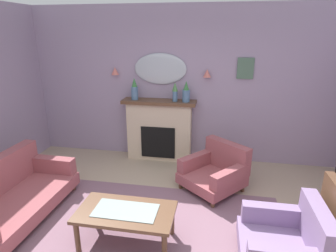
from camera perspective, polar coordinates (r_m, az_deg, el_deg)
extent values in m
cube|color=#9E8CA8|center=(5.30, 2.80, 8.22)|extent=(6.65, 0.10, 2.82)
cube|color=#7F5B6B|center=(3.61, -3.27, -22.08)|extent=(3.20, 2.40, 0.01)
cube|color=beige|center=(5.38, -1.73, -1.09)|extent=(1.20, 0.28, 1.10)
cube|color=black|center=(5.35, -1.94, -3.15)|extent=(0.64, 0.12, 0.60)
cube|color=brown|center=(5.20, -1.84, 4.87)|extent=(1.36, 0.36, 0.06)
cylinder|color=#4C7093|center=(5.26, -6.73, 6.59)|extent=(0.13, 0.13, 0.24)
cone|color=#38753D|center=(5.22, -6.82, 8.73)|extent=(0.10, 0.10, 0.16)
cylinder|color=#4C7093|center=(5.10, 1.42, 6.02)|extent=(0.09, 0.09, 0.18)
cone|color=#4C8447|center=(5.07, 1.43, 7.92)|extent=(0.10, 0.10, 0.16)
cylinder|color=#4C7093|center=(5.07, 3.66, 6.08)|extent=(0.14, 0.14, 0.21)
cone|color=#38753D|center=(5.03, 3.71, 8.16)|extent=(0.10, 0.10, 0.16)
ellipsoid|color=#B2BCC6|center=(5.24, -1.56, 11.43)|extent=(0.96, 0.06, 0.56)
cone|color=#D17066|center=(5.44, -10.63, 10.85)|extent=(0.14, 0.14, 0.14)
cone|color=#D17066|center=(5.09, 7.89, 10.49)|extent=(0.14, 0.14, 0.14)
cube|color=#4C6B56|center=(5.16, 15.34, 11.13)|extent=(0.28, 0.03, 0.36)
cube|color=brown|center=(3.37, -8.51, -16.79)|extent=(1.10, 0.60, 0.04)
cube|color=#8C9E99|center=(3.35, -8.53, -16.45)|extent=(0.72, 0.36, 0.01)
cylinder|color=brown|center=(3.49, -17.82, -20.57)|extent=(0.06, 0.06, 0.40)
cylinder|color=brown|center=(3.22, -0.72, -23.51)|extent=(0.06, 0.06, 0.40)
cylinder|color=brown|center=(3.83, -14.42, -16.33)|extent=(0.06, 0.06, 0.40)
cylinder|color=brown|center=(3.58, 0.81, -18.45)|extent=(0.06, 0.06, 0.40)
cube|color=#934C51|center=(4.33, -27.91, -13.89)|extent=(0.88, 1.72, 0.18)
cube|color=#934C51|center=(4.77, -22.49, -7.20)|extent=(0.76, 0.18, 0.24)
cylinder|color=brown|center=(4.75, -18.54, -11.61)|extent=(0.07, 0.07, 0.10)
cylinder|color=brown|center=(5.10, -25.30, -10.29)|extent=(0.07, 0.07, 0.10)
cube|color=gray|center=(3.44, 21.22, -22.10)|extent=(0.81, 0.81, 0.16)
cube|color=gray|center=(3.35, 27.83, -17.81)|extent=(0.17, 0.80, 0.45)
cube|color=gray|center=(3.60, 20.58, -16.30)|extent=(0.72, 0.14, 0.22)
cylinder|color=brown|center=(3.73, 14.53, -20.29)|extent=(0.06, 0.06, 0.10)
cylinder|color=brown|center=(3.86, 25.29, -20.17)|extent=(0.06, 0.06, 0.10)
cube|color=#934C51|center=(4.51, 8.78, -10.55)|extent=(1.13, 1.13, 0.16)
cube|color=#934C51|center=(4.61, 11.83, -5.83)|extent=(0.71, 0.64, 0.45)
cube|color=#934C51|center=(4.63, 5.77, -6.98)|extent=(0.57, 0.64, 0.22)
cube|color=#934C51|center=(4.23, 12.36, -9.92)|extent=(0.57, 0.64, 0.22)
cylinder|color=brown|center=(4.57, 2.54, -11.79)|extent=(0.06, 0.06, 0.10)
cylinder|color=brown|center=(4.17, 9.00, -15.32)|extent=(0.06, 0.06, 0.10)
cylinder|color=brown|center=(4.99, 8.46, -9.19)|extent=(0.06, 0.06, 0.10)
cylinder|color=brown|center=(4.63, 14.79, -12.03)|extent=(0.06, 0.06, 0.10)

